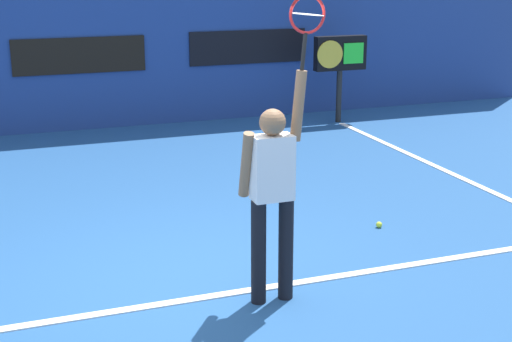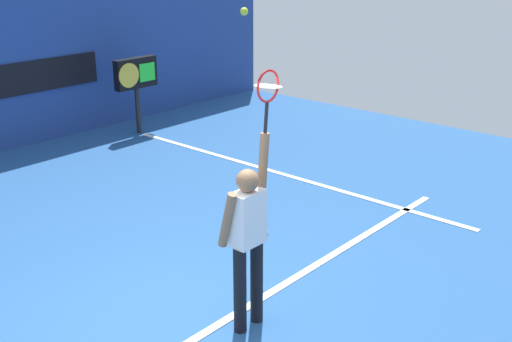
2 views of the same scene
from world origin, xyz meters
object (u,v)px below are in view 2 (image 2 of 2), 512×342
object	(u,v)px
scoreboard_clock	(136,76)
tennis_player	(248,235)
tennis_racket	(268,90)
tennis_ball	(244,11)
spare_ball	(265,232)

from	to	relation	value
scoreboard_clock	tennis_player	bearing A→B (deg)	-120.64
tennis_player	tennis_racket	size ratio (longest dim) A/B	3.24
scoreboard_clock	tennis_ball	bearing A→B (deg)	-120.98
tennis_player	scoreboard_clock	world-z (taller)	tennis_player
tennis_ball	spare_ball	size ratio (longest dim) A/B	1.00
scoreboard_clock	spare_ball	distance (m)	5.55
spare_ball	tennis_ball	bearing A→B (deg)	-144.77
tennis_player	spare_ball	size ratio (longest dim) A/B	29.29
tennis_racket	tennis_player	bearing A→B (deg)	179.15
tennis_ball	spare_ball	bearing A→B (deg)	35.23
scoreboard_clock	spare_ball	world-z (taller)	scoreboard_clock
tennis_ball	tennis_player	bearing A→B (deg)	27.56
scoreboard_clock	spare_ball	bearing A→B (deg)	-111.40
tennis_player	spare_ball	bearing A→B (deg)	35.53
tennis_ball	scoreboard_clock	size ratio (longest dim) A/B	0.04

